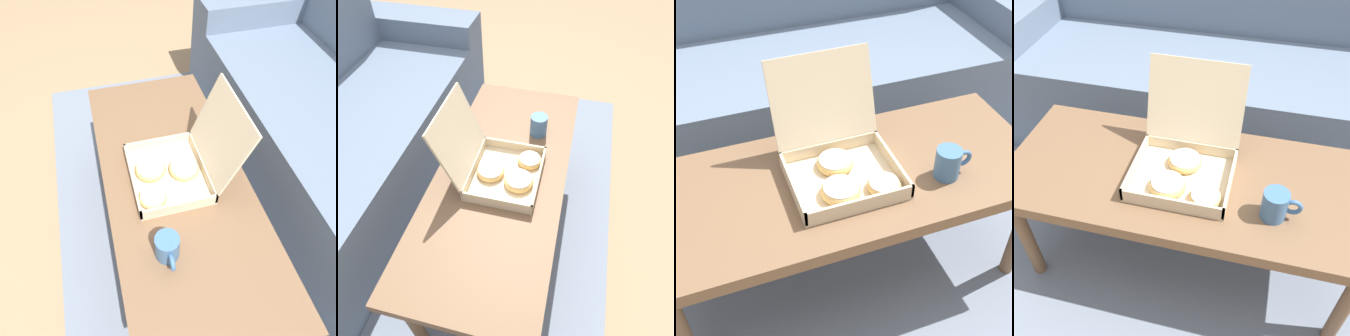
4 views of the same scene
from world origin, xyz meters
The scene contains 5 objects.
ground_plane centered at (0.00, 0.00, 0.00)m, with size 12.00×12.00×0.00m, color #937756.
area_rug centered at (0.00, 0.30, 0.01)m, with size 2.42×1.75×0.01m, color slate.
coffee_table centered at (0.00, -0.07, 0.40)m, with size 1.16×0.49×0.45m.
pastry_box centered at (-0.01, -0.07, 0.50)m, with size 0.30×0.35×0.29m.
coffee_mug centered at (0.27, -0.17, 0.49)m, with size 0.11×0.07×0.09m.
Camera 1 is at (0.67, -0.28, 1.36)m, focal length 35.00 mm.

